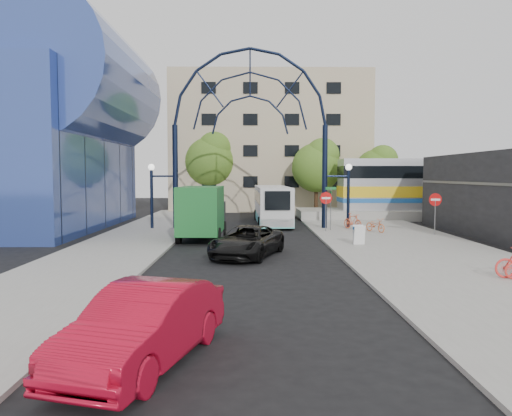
{
  "coord_description": "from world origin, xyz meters",
  "views": [
    {
      "loc": [
        0.07,
        -19.41,
        3.71
      ],
      "look_at": [
        0.31,
        6.0,
        2.0
      ],
      "focal_mm": 35.0,
      "sensor_mm": 36.0,
      "label": 1
    }
  ],
  "objects_px": {
    "bike_near_a": "(375,225)",
    "bike_near_b": "(353,221)",
    "tree_north_a": "(318,165)",
    "green_truck": "(203,213)",
    "street_name_sign": "(331,199)",
    "tree_north_b": "(211,159)",
    "tree_north_c": "(378,169)",
    "black_suv": "(247,241)",
    "stop_sign": "(326,202)",
    "sandwich_board": "(359,232)",
    "do_not_enter_sign": "(435,204)",
    "city_bus": "(272,204)",
    "gateway_arch": "(250,101)",
    "red_sedan": "(144,325)",
    "train_car": "(490,184)"
  },
  "relations": [
    {
      "from": "bike_near_a",
      "to": "bike_near_b",
      "type": "relative_size",
      "value": 0.94
    },
    {
      "from": "tree_north_a",
      "to": "green_truck",
      "type": "relative_size",
      "value": 1.15
    },
    {
      "from": "street_name_sign",
      "to": "bike_near_a",
      "type": "relative_size",
      "value": 1.7
    },
    {
      "from": "tree_north_b",
      "to": "tree_north_c",
      "type": "height_order",
      "value": "tree_north_b"
    },
    {
      "from": "black_suv",
      "to": "bike_near_a",
      "type": "bearing_deg",
      "value": 66.36
    },
    {
      "from": "street_name_sign",
      "to": "stop_sign",
      "type": "bearing_deg",
      "value": -123.64
    },
    {
      "from": "sandwich_board",
      "to": "black_suv",
      "type": "bearing_deg",
      "value": -151.58
    },
    {
      "from": "stop_sign",
      "to": "bike_near_a",
      "type": "relative_size",
      "value": 1.52
    },
    {
      "from": "do_not_enter_sign",
      "to": "tree_north_a",
      "type": "height_order",
      "value": "tree_north_a"
    },
    {
      "from": "bike_near_a",
      "to": "black_suv",
      "type": "bearing_deg",
      "value": -160.8
    },
    {
      "from": "green_truck",
      "to": "bike_near_a",
      "type": "height_order",
      "value": "green_truck"
    },
    {
      "from": "tree_north_b",
      "to": "do_not_enter_sign",
      "type": "bearing_deg",
      "value": -53.26
    },
    {
      "from": "city_bus",
      "to": "black_suv",
      "type": "relative_size",
      "value": 2.06
    },
    {
      "from": "green_truck",
      "to": "black_suv",
      "type": "height_order",
      "value": "green_truck"
    },
    {
      "from": "stop_sign",
      "to": "sandwich_board",
      "type": "distance_m",
      "value": 6.2
    },
    {
      "from": "gateway_arch",
      "to": "black_suv",
      "type": "height_order",
      "value": "gateway_arch"
    },
    {
      "from": "tree_north_b",
      "to": "black_suv",
      "type": "distance_m",
      "value": 27.68
    },
    {
      "from": "stop_sign",
      "to": "green_truck",
      "type": "distance_m",
      "value": 8.1
    },
    {
      "from": "black_suv",
      "to": "bike_near_a",
      "type": "xyz_separation_m",
      "value": [
        7.95,
        8.64,
        -0.14
      ]
    },
    {
      "from": "tree_north_c",
      "to": "street_name_sign",
      "type": "bearing_deg",
      "value": -114.31
    },
    {
      "from": "street_name_sign",
      "to": "tree_north_c",
      "type": "relative_size",
      "value": 0.43
    },
    {
      "from": "tree_north_c",
      "to": "city_bus",
      "type": "height_order",
      "value": "tree_north_c"
    },
    {
      "from": "city_bus",
      "to": "red_sedan",
      "type": "bearing_deg",
      "value": -99.11
    },
    {
      "from": "do_not_enter_sign",
      "to": "street_name_sign",
      "type": "height_order",
      "value": "street_name_sign"
    },
    {
      "from": "tree_north_b",
      "to": "tree_north_c",
      "type": "xyz_separation_m",
      "value": [
        16.0,
        -2.0,
        -0.99
      ]
    },
    {
      "from": "do_not_enter_sign",
      "to": "bike_near_b",
      "type": "relative_size",
      "value": 1.42
    },
    {
      "from": "tree_north_a",
      "to": "red_sedan",
      "type": "relative_size",
      "value": 1.49
    },
    {
      "from": "stop_sign",
      "to": "train_car",
      "type": "xyz_separation_m",
      "value": [
        15.2,
        10.0,
        0.91
      ]
    },
    {
      "from": "tree_north_a",
      "to": "city_bus",
      "type": "distance_m",
      "value": 9.6
    },
    {
      "from": "street_name_sign",
      "to": "sandwich_board",
      "type": "height_order",
      "value": "street_name_sign"
    },
    {
      "from": "sandwich_board",
      "to": "bike_near_b",
      "type": "distance_m",
      "value": 7.2
    },
    {
      "from": "train_car",
      "to": "city_bus",
      "type": "height_order",
      "value": "train_car"
    },
    {
      "from": "gateway_arch",
      "to": "tree_north_b",
      "type": "bearing_deg",
      "value": 103.68
    },
    {
      "from": "tree_north_b",
      "to": "bike_near_b",
      "type": "bearing_deg",
      "value": -57.79
    },
    {
      "from": "street_name_sign",
      "to": "bike_near_a",
      "type": "height_order",
      "value": "street_name_sign"
    },
    {
      "from": "gateway_arch",
      "to": "stop_sign",
      "type": "xyz_separation_m",
      "value": [
        4.8,
        -2.0,
        -6.56
      ]
    },
    {
      "from": "green_truck",
      "to": "train_car",
      "type": "bearing_deg",
      "value": 31.59
    },
    {
      "from": "train_car",
      "to": "city_bus",
      "type": "distance_m",
      "value": 18.84
    },
    {
      "from": "gateway_arch",
      "to": "red_sedan",
      "type": "relative_size",
      "value": 2.89
    },
    {
      "from": "tree_north_a",
      "to": "bike_near_a",
      "type": "xyz_separation_m",
      "value": [
        1.71,
        -14.4,
        -4.05
      ]
    },
    {
      "from": "sandwich_board",
      "to": "black_suv",
      "type": "relative_size",
      "value": 0.2
    },
    {
      "from": "city_bus",
      "to": "bike_near_b",
      "type": "relative_size",
      "value": 5.93
    },
    {
      "from": "stop_sign",
      "to": "green_truck",
      "type": "relative_size",
      "value": 0.41
    },
    {
      "from": "gateway_arch",
      "to": "do_not_enter_sign",
      "type": "bearing_deg",
      "value": -19.99
    },
    {
      "from": "do_not_enter_sign",
      "to": "city_bus",
      "type": "bearing_deg",
      "value": 139.34
    },
    {
      "from": "city_bus",
      "to": "red_sedan",
      "type": "relative_size",
      "value": 2.19
    },
    {
      "from": "sandwich_board",
      "to": "train_car",
      "type": "height_order",
      "value": "train_car"
    },
    {
      "from": "do_not_enter_sign",
      "to": "street_name_sign",
      "type": "xyz_separation_m",
      "value": [
        -5.8,
        2.6,
        0.15
      ]
    },
    {
      "from": "bike_near_a",
      "to": "sandwich_board",
      "type": "bearing_deg",
      "value": -140.14
    },
    {
      "from": "black_suv",
      "to": "red_sedan",
      "type": "bearing_deg",
      "value": -79.5
    }
  ]
}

